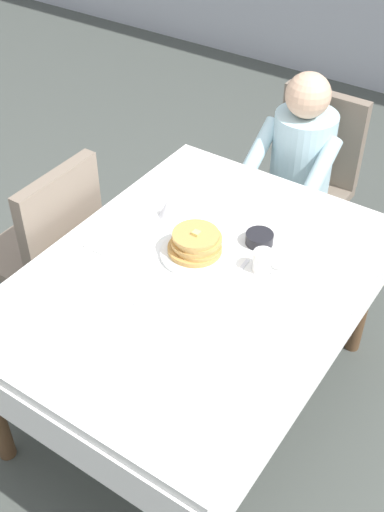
{
  "coord_description": "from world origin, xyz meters",
  "views": [
    {
      "loc": [
        0.99,
        -1.47,
        2.33
      ],
      "look_at": [
        -0.03,
        0.03,
        0.79
      ],
      "focal_mm": 44.91,
      "sensor_mm": 36.0,
      "label": 1
    }
  ],
  "objects_px": {
    "dining_table_main": "(193,290)",
    "chair_left_side": "(50,243)",
    "spoon_near_edge": "(134,303)",
    "diner_person": "(298,163)",
    "bowl_butter": "(259,238)",
    "chair_diner": "(309,172)",
    "cup_coffee": "(263,261)",
    "fork_left_of_plate": "(154,239)",
    "breakfast_stack": "(196,243)",
    "plate_breakfast": "(196,253)",
    "syrup_pitcher": "(168,208)",
    "knife_right_of_plate": "(236,275)"
  },
  "relations": [
    {
      "from": "dining_table_main",
      "to": "knife_right_of_plate",
      "type": "height_order",
      "value": "knife_right_of_plate"
    },
    {
      "from": "cup_coffee",
      "to": "bowl_butter",
      "type": "distance_m",
      "value": 0.16
    },
    {
      "from": "spoon_near_edge",
      "to": "diner_person",
      "type": "bearing_deg",
      "value": 86.28
    },
    {
      "from": "diner_person",
      "to": "syrup_pitcher",
      "type": "distance_m",
      "value": 0.81
    },
    {
      "from": "chair_diner",
      "to": "bowl_butter",
      "type": "relative_size",
      "value": 8.45
    },
    {
      "from": "chair_diner",
      "to": "diner_person",
      "type": "bearing_deg",
      "value": 90.0
    },
    {
      "from": "dining_table_main",
      "to": "cup_coffee",
      "type": "relative_size",
      "value": 13.49
    },
    {
      "from": "bowl_butter",
      "to": "knife_right_of_plate",
      "type": "distance_m",
      "value": 0.22
    },
    {
      "from": "chair_diner",
      "to": "diner_person",
      "type": "xyz_separation_m",
      "value": [
        -0.0,
        -0.16,
        0.14
      ]
    },
    {
      "from": "plate_breakfast",
      "to": "syrup_pitcher",
      "type": "height_order",
      "value": "syrup_pitcher"
    },
    {
      "from": "chair_diner",
      "to": "knife_right_of_plate",
      "type": "bearing_deg",
      "value": 100.8
    },
    {
      "from": "chair_diner",
      "to": "syrup_pitcher",
      "type": "relative_size",
      "value": 11.63
    },
    {
      "from": "dining_table_main",
      "to": "fork_left_of_plate",
      "type": "height_order",
      "value": "fork_left_of_plate"
    },
    {
      "from": "spoon_near_edge",
      "to": "syrup_pitcher",
      "type": "bearing_deg",
      "value": 109.48
    },
    {
      "from": "breakfast_stack",
      "to": "cup_coffee",
      "type": "height_order",
      "value": "breakfast_stack"
    },
    {
      "from": "plate_breakfast",
      "to": "fork_left_of_plate",
      "type": "distance_m",
      "value": 0.19
    },
    {
      "from": "chair_diner",
      "to": "syrup_pitcher",
      "type": "bearing_deg",
      "value": 76.93
    },
    {
      "from": "diner_person",
      "to": "cup_coffee",
      "type": "height_order",
      "value": "diner_person"
    },
    {
      "from": "dining_table_main",
      "to": "diner_person",
      "type": "bearing_deg",
      "value": 93.92
    },
    {
      "from": "dining_table_main",
      "to": "plate_breakfast",
      "type": "height_order",
      "value": "plate_breakfast"
    },
    {
      "from": "bowl_butter",
      "to": "spoon_near_edge",
      "type": "xyz_separation_m",
      "value": [
        -0.2,
        -0.54,
        -0.02
      ]
    },
    {
      "from": "plate_breakfast",
      "to": "breakfast_stack",
      "type": "distance_m",
      "value": 0.05
    },
    {
      "from": "diner_person",
      "to": "plate_breakfast",
      "type": "xyz_separation_m",
      "value": [
        0.02,
        -0.92,
        0.08
      ]
    },
    {
      "from": "breakfast_stack",
      "to": "chair_left_side",
      "type": "bearing_deg",
      "value": -172.25
    },
    {
      "from": "chair_left_side",
      "to": "cup_coffee",
      "type": "height_order",
      "value": "chair_left_side"
    },
    {
      "from": "dining_table_main",
      "to": "bowl_butter",
      "type": "relative_size",
      "value": 13.85
    },
    {
      "from": "cup_coffee",
      "to": "chair_diner",
      "type": "bearing_deg",
      "value": 105.23
    },
    {
      "from": "syrup_pitcher",
      "to": "knife_right_of_plate",
      "type": "relative_size",
      "value": 0.4
    },
    {
      "from": "dining_table_main",
      "to": "knife_right_of_plate",
      "type": "bearing_deg",
      "value": 28.29
    },
    {
      "from": "chair_left_side",
      "to": "breakfast_stack",
      "type": "relative_size",
      "value": 4.44
    },
    {
      "from": "diner_person",
      "to": "spoon_near_edge",
      "type": "relative_size",
      "value": 7.47
    },
    {
      "from": "breakfast_stack",
      "to": "plate_breakfast",
      "type": "bearing_deg",
      "value": -52.33
    },
    {
      "from": "fork_left_of_plate",
      "to": "diner_person",
      "type": "bearing_deg",
      "value": -10.05
    },
    {
      "from": "dining_table_main",
      "to": "chair_left_side",
      "type": "bearing_deg",
      "value": 180.0
    },
    {
      "from": "chair_left_side",
      "to": "bowl_butter",
      "type": "bearing_deg",
      "value": -71.82
    },
    {
      "from": "plate_breakfast",
      "to": "syrup_pitcher",
      "type": "xyz_separation_m",
      "value": [
        -0.24,
        0.14,
        0.03
      ]
    },
    {
      "from": "cup_coffee",
      "to": "syrup_pitcher",
      "type": "distance_m",
      "value": 0.5
    },
    {
      "from": "chair_left_side",
      "to": "spoon_near_edge",
      "type": "height_order",
      "value": "chair_left_side"
    },
    {
      "from": "plate_breakfast",
      "to": "diner_person",
      "type": "bearing_deg",
      "value": 91.18
    },
    {
      "from": "breakfast_stack",
      "to": "bowl_butter",
      "type": "height_order",
      "value": "breakfast_stack"
    },
    {
      "from": "syrup_pitcher",
      "to": "spoon_near_edge",
      "type": "bearing_deg",
      "value": -67.39
    },
    {
      "from": "chair_left_side",
      "to": "syrup_pitcher",
      "type": "relative_size",
      "value": 11.63
    },
    {
      "from": "dining_table_main",
      "to": "diner_person",
      "type": "height_order",
      "value": "diner_person"
    },
    {
      "from": "plate_breakfast",
      "to": "spoon_near_edge",
      "type": "distance_m",
      "value": 0.35
    },
    {
      "from": "bowl_butter",
      "to": "fork_left_of_plate",
      "type": "distance_m",
      "value": 0.42
    },
    {
      "from": "chair_diner",
      "to": "bowl_butter",
      "type": "bearing_deg",
      "value": 101.92
    },
    {
      "from": "chair_left_side",
      "to": "fork_left_of_plate",
      "type": "xyz_separation_m",
      "value": [
        0.53,
        0.08,
        0.21
      ]
    },
    {
      "from": "chair_left_side",
      "to": "cup_coffee",
      "type": "bearing_deg",
      "value": -80.75
    },
    {
      "from": "breakfast_stack",
      "to": "knife_right_of_plate",
      "type": "relative_size",
      "value": 1.05
    },
    {
      "from": "breakfast_stack",
      "to": "fork_left_of_plate",
      "type": "height_order",
      "value": "breakfast_stack"
    }
  ]
}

